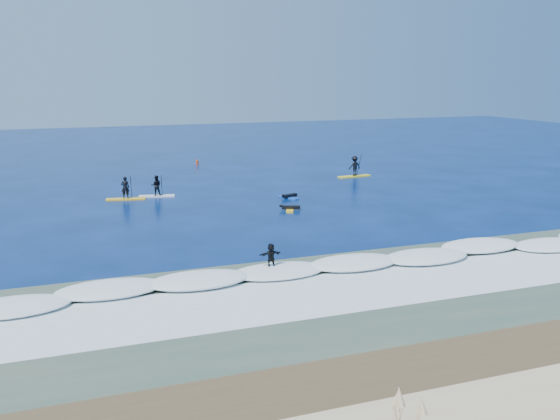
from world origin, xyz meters
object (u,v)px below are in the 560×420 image
object	(u,v)px
sup_paddler_left	(125,191)
prone_paddler_far	(289,196)
sup_paddler_right	(355,167)
sup_paddler_center	(156,188)
marker_buoy	(197,162)
wave_surfer	(271,257)
prone_paddler_near	(290,208)

from	to	relation	value
sup_paddler_left	prone_paddler_far	size ratio (longest dim) A/B	1.58
sup_paddler_right	sup_paddler_center	bearing A→B (deg)	-176.90
marker_buoy	wave_surfer	bearing A→B (deg)	-97.31
wave_surfer	marker_buoy	xyz separation A→B (m)	(4.75, 37.09, -0.47)
sup_paddler_left	prone_paddler_far	distance (m)	12.63
wave_surfer	sup_paddler_left	bearing A→B (deg)	98.64
sup_paddler_left	prone_paddler_far	bearing A→B (deg)	-6.90
wave_surfer	marker_buoy	world-z (taller)	wave_surfer
sup_paddler_right	prone_paddler_near	distance (m)	15.86
sup_paddler_center	marker_buoy	size ratio (longest dim) A/B	4.39
prone_paddler_near	marker_buoy	size ratio (longest dim) A/B	2.98
wave_surfer	prone_paddler_near	bearing A→B (deg)	61.26
sup_paddler_left	marker_buoy	bearing A→B (deg)	71.08
wave_surfer	sup_paddler_center	bearing A→B (deg)	91.99
sup_paddler_left	sup_paddler_right	distance (m)	21.79
marker_buoy	prone_paddler_near	bearing A→B (deg)	-87.13
wave_surfer	sup_paddler_right	bearing A→B (deg)	51.37
sup_paddler_left	sup_paddler_right	bearing A→B (deg)	20.30
prone_paddler_far	marker_buoy	bearing A→B (deg)	-13.44
prone_paddler_far	wave_surfer	world-z (taller)	wave_surfer
prone_paddler_near	marker_buoy	world-z (taller)	marker_buoy
sup_paddler_right	marker_buoy	size ratio (longest dim) A/B	5.04
sup_paddler_center	wave_surfer	distance (m)	21.18
sup_paddler_center	prone_paddler_near	bearing A→B (deg)	-32.93
sup_paddler_center	prone_paddler_near	world-z (taller)	sup_paddler_center
wave_surfer	marker_buoy	size ratio (longest dim) A/B	2.80
sup_paddler_right	marker_buoy	distance (m)	17.64
sup_paddler_right	wave_surfer	distance (m)	29.62
sup_paddler_center	prone_paddler_far	bearing A→B (deg)	-11.17
prone_paddler_near	prone_paddler_far	world-z (taller)	prone_paddler_near
sup_paddler_right	marker_buoy	world-z (taller)	sup_paddler_right
prone_paddler_near	prone_paddler_far	bearing A→B (deg)	1.83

